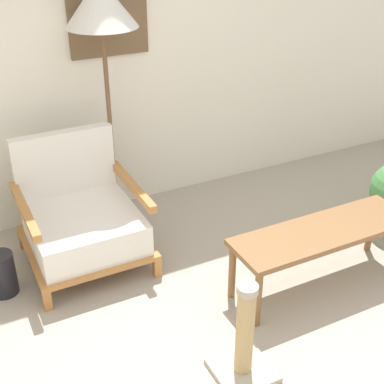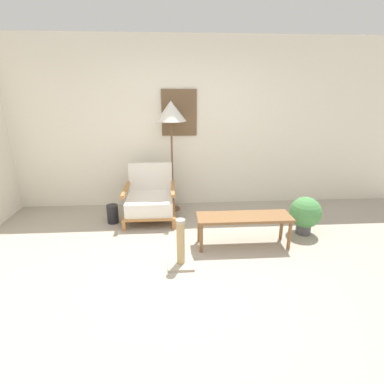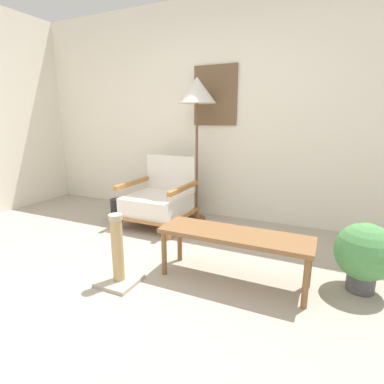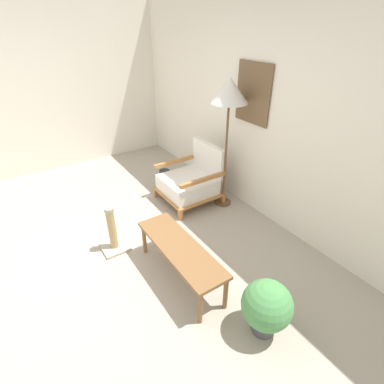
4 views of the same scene
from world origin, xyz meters
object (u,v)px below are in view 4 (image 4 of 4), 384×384
Objects in this scene: armchair at (191,181)px; vase at (165,178)px; potted_plant at (267,306)px; scratching_post at (113,235)px; coffee_table at (180,250)px; floor_lamp at (229,94)px.

vase is (-0.56, -0.13, -0.17)m from armchair.
potted_plant is 0.93× the size of scratching_post.
armchair is 0.69× the size of coffee_table.
floor_lamp reaches higher than scratching_post.
scratching_post is at bearing -153.07° from coffee_table.
vase is 0.53× the size of potted_plant.
floor_lamp is 3.07× the size of scratching_post.
coffee_table is (0.89, -1.27, -1.19)m from floor_lamp.
scratching_post is (-0.81, -0.41, -0.16)m from coffee_table.
floor_lamp reaches higher than potted_plant.
armchair reaches higher than vase.
potted_plant is 1.86m from scratching_post.
armchair is 0.60m from vase.
armchair is at bearing 142.67° from coffee_table.
coffee_table is at bearing -24.30° from vase.
floor_lamp is 2.41m from potted_plant.
potted_plant is (1.80, -1.00, -1.25)m from floor_lamp.
coffee_table is 1.98m from vase.
potted_plant is at bearing 21.49° from scratching_post.
coffee_table is at bearing -55.03° from floor_lamp.
vase is 2.77m from potted_plant.
scratching_post is (-1.73, -0.68, -0.10)m from potted_plant.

